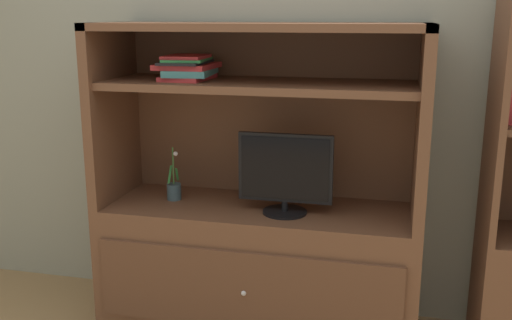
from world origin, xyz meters
The scene contains 5 objects.
painted_rear_wall centered at (0.00, 0.75, 1.40)m, with size 6.00×0.10×2.80m, color gray.
media_console centered at (0.00, 0.41, 0.50)m, with size 1.57×0.58×1.55m.
tv_monitor centered at (0.15, 0.33, 0.85)m, with size 0.45×0.21×0.39m.
potted_plant centered at (-0.45, 0.41, 0.71)m, with size 0.07×0.08×0.28m.
magazine_stack centered at (-0.35, 0.40, 1.33)m, with size 0.26×0.34×0.12m.
Camera 1 is at (0.64, -2.31, 1.58)m, focal length 41.31 mm.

